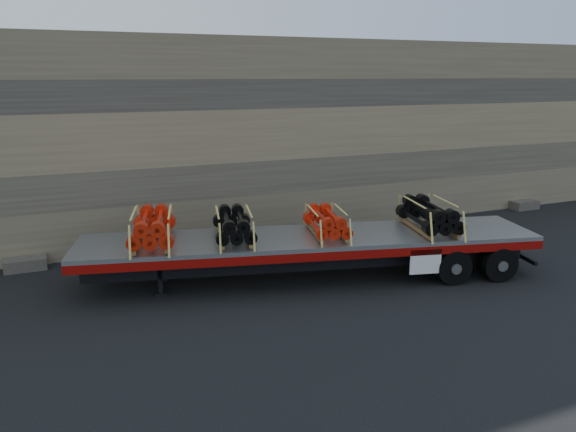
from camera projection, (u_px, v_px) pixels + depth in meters
name	position (u px, v px, depth m)	size (l,w,h in m)	color
ground	(332.00, 283.00, 15.93)	(120.00, 120.00, 0.00)	black
rock_wall	(252.00, 137.00, 20.86)	(44.00, 3.00, 7.00)	#7A6B54
trailer	(310.00, 257.00, 16.12)	(12.98, 2.50, 1.30)	#A2A5A9
bundle_front	(152.00, 228.00, 15.15)	(1.16, 2.32, 0.82)	red
bundle_midfront	(234.00, 226.00, 15.52)	(1.06, 2.13, 0.75)	black
bundle_midrear	(327.00, 223.00, 15.96)	(0.99, 1.98, 0.70)	red
bundle_rear	(429.00, 216.00, 16.45)	(1.17, 2.34, 0.83)	black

